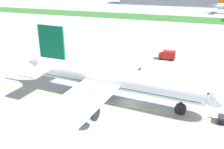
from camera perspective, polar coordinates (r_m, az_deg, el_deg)
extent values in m
plane|color=#9399A0|center=(56.86, 4.19, -6.36)|extent=(600.00, 600.00, 0.00)
cube|color=yellow|center=(55.10, 3.62, -7.33)|extent=(280.00, 0.36, 0.01)
cube|color=#2D6628|center=(170.60, 14.98, 12.21)|extent=(320.00, 24.00, 0.10)
cylinder|color=white|center=(55.32, 0.58, -0.78)|extent=(39.32, 8.44, 4.92)
cube|color=#055938|center=(55.66, 0.57, -1.60)|extent=(37.73, 7.90, 0.59)
sphere|color=white|center=(51.41, 22.47, -4.42)|extent=(4.68, 4.68, 4.68)
cone|color=white|center=(66.36, -16.89, 2.53)|extent=(5.77, 4.66, 4.18)
cube|color=#055938|center=(61.36, -13.68, 7.21)|extent=(7.04, 1.13, 7.88)
cube|color=white|center=(67.15, -11.26, 3.63)|extent=(4.99, 8.23, 0.34)
cube|color=white|center=(59.91, -16.61, 0.85)|extent=(4.99, 8.23, 0.34)
cube|color=white|center=(73.78, 5.46, 4.53)|extent=(11.73, 35.77, 0.39)
cube|color=white|center=(41.22, -13.49, -11.00)|extent=(11.73, 35.77, 0.39)
cylinder|color=#B7BABF|center=(66.84, 4.14, 1.34)|extent=(4.90, 3.12, 2.71)
cylinder|color=black|center=(66.13, 6.04, 1.04)|extent=(0.66, 2.87, 2.84)
cylinder|color=#B7BABF|center=(46.91, -6.34, -8.24)|extent=(4.90, 3.12, 2.71)
cylinder|color=black|center=(45.90, -3.79, -8.88)|extent=(0.66, 2.87, 2.84)
cylinder|color=black|center=(53.22, 15.46, -6.69)|extent=(0.51, 0.51, 1.91)
cylinder|color=black|center=(53.67, 15.35, -7.58)|extent=(2.42, 1.26, 2.34)
cylinder|color=black|center=(60.03, -1.17, -2.44)|extent=(0.51, 0.51, 1.91)
cylinder|color=black|center=(60.43, -1.17, -3.26)|extent=(2.42, 1.26, 2.34)
cylinder|color=black|center=(55.86, -3.45, -4.44)|extent=(0.51, 0.51, 1.91)
cylinder|color=black|center=(56.29, -3.43, -5.31)|extent=(2.42, 1.26, 2.34)
cube|color=black|center=(51.16, 21.75, -3.67)|extent=(2.05, 3.83, 0.89)
sphere|color=black|center=(64.02, -10.80, 2.47)|extent=(0.34, 0.34, 0.34)
sphere|color=black|center=(62.26, -8.29, 2.08)|extent=(0.34, 0.34, 0.34)
sphere|color=black|center=(60.64, -5.65, 1.65)|extent=(0.34, 0.34, 0.34)
sphere|color=black|center=(59.15, -2.87, 1.21)|extent=(0.34, 0.34, 0.34)
sphere|color=black|center=(57.81, 0.04, 0.73)|extent=(0.34, 0.34, 0.34)
sphere|color=black|center=(56.64, 3.09, 0.23)|extent=(0.34, 0.34, 0.34)
sphere|color=black|center=(55.63, 6.25, -0.28)|extent=(0.34, 0.34, 0.34)
sphere|color=black|center=(54.81, 9.52, -0.82)|extent=(0.34, 0.34, 0.34)
sphere|color=black|center=(54.17, 12.88, -1.36)|extent=(0.34, 0.34, 0.34)
sphere|color=black|center=(53.73, 16.30, -1.92)|extent=(0.34, 0.34, 0.34)
cylinder|color=black|center=(53.66, 22.02, -9.20)|extent=(1.80, 0.28, 0.12)
cylinder|color=black|center=(52.84, 23.56, -10.16)|extent=(0.93, 0.43, 0.90)
cylinder|color=black|center=(54.72, 23.64, -9.03)|extent=(0.93, 0.43, 0.90)
cylinder|color=black|center=(58.67, -2.69, -4.92)|extent=(0.12, 0.12, 0.82)
cylinder|color=#BFE519|center=(58.25, -2.65, -4.39)|extent=(0.10, 0.10, 0.53)
cylinder|color=black|center=(58.82, -2.77, -4.85)|extent=(0.12, 0.12, 0.82)
cylinder|color=#BFE519|center=(58.64, -2.84, -4.20)|extent=(0.10, 0.10, 0.53)
cube|color=#BFE519|center=(58.43, -2.74, -4.27)|extent=(0.48, 0.47, 0.58)
sphere|color=brown|center=(58.25, -2.75, -3.90)|extent=(0.22, 0.22, 0.22)
cube|color=#B21E19|center=(86.08, 12.92, 4.42)|extent=(4.05, 2.43, 2.64)
cube|color=#B21E19|center=(86.52, 11.21, 4.32)|extent=(1.59, 2.31, 1.67)
cube|color=#263347|center=(86.52, 10.75, 4.58)|extent=(0.10, 2.01, 0.74)
cylinder|color=black|center=(85.65, 11.04, 3.56)|extent=(0.90, 0.31, 0.90)
cylinder|color=black|center=(87.90, 11.29, 4.02)|extent=(0.90, 0.31, 0.90)
cylinder|color=black|center=(85.25, 13.41, 3.27)|extent=(0.90, 0.31, 0.90)
cylinder|color=black|center=(87.51, 13.60, 3.74)|extent=(0.90, 0.31, 0.90)
cone|color=white|center=(204.35, 22.48, 14.40)|extent=(5.80, 4.93, 3.92)
cube|color=white|center=(208.20, 23.89, 14.40)|extent=(5.40, 8.05, 0.32)
cube|color=white|center=(199.12, 23.46, 14.20)|extent=(5.40, 8.05, 0.32)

